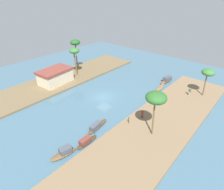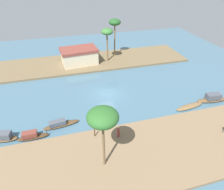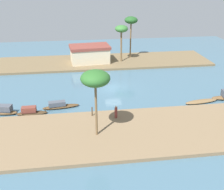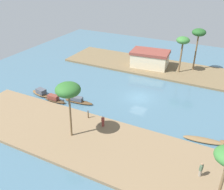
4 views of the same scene
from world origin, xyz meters
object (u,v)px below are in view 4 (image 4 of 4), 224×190
person_on_near_bank (103,122)px  mooring_post (88,114)px  sampan_open_hull (40,93)px  palm_tree_left_near (68,90)px  sampan_with_red_awning (54,99)px  palm_tree_right_short (183,41)px  person_by_mooring (201,170)px  palm_tree_right_tall (199,34)px  riverside_building (150,59)px  sampan_downstream_large (203,140)px  sampan_midstream (78,101)px

person_on_near_bank → mooring_post: bearing=-71.5°
sampan_open_hull → palm_tree_left_near: palm_tree_left_near is taller
sampan_with_red_awning → palm_tree_right_short: bearing=53.1°
person_by_mooring → mooring_post: person_by_mooring is taller
sampan_open_hull → mooring_post: bearing=-2.3°
person_by_mooring → mooring_post: bearing=93.4°
sampan_with_red_awning → mooring_post: mooring_post is taller
mooring_post → sampan_with_red_awning: bearing=165.0°
person_on_near_bank → palm_tree_right_tall: size_ratio=0.19×
person_by_mooring → palm_tree_right_short: palm_tree_right_short is taller
sampan_open_hull → person_by_mooring: 27.57m
person_on_near_bank → palm_tree_right_short: 24.07m
palm_tree_right_tall → sampan_with_red_awning: bearing=-127.4°
mooring_post → riverside_building: bearing=87.1°
sampan_with_red_awning → sampan_open_hull: size_ratio=1.00×
palm_tree_right_tall → palm_tree_left_near: bearing=-108.1°
sampan_downstream_large → palm_tree_right_short: size_ratio=0.71×
sampan_with_red_awning → riverside_building: bearing=66.1°
sampan_with_red_awning → person_on_near_bank: size_ratio=2.47×
sampan_open_hull → palm_tree_left_near: 14.53m
sampan_downstream_large → palm_tree_left_near: (-14.94, -6.65, 6.50)m
sampan_midstream → riverside_building: bearing=67.3°
palm_tree_right_tall → palm_tree_right_short: 3.46m
person_by_mooring → palm_tree_right_tall: palm_tree_right_tall is taller
person_by_mooring → palm_tree_left_near: palm_tree_left_near is taller
mooring_post → riverside_building: 22.27m
sampan_with_red_awning → palm_tree_right_tall: palm_tree_right_tall is taller
person_on_near_bank → palm_tree_right_short: palm_tree_right_short is taller
sampan_open_hull → mooring_post: 11.31m
sampan_open_hull → palm_tree_left_near: (11.18, -6.88, 6.24)m
person_on_near_bank → riverside_building: 23.13m
sampan_with_red_awning → sampan_open_hull: (-3.40, 0.64, 0.04)m
mooring_post → sampan_midstream: bearing=140.1°
sampan_downstream_large → palm_tree_right_short: 22.16m
riverside_building → person_on_near_bank: bearing=-91.4°
person_on_near_bank → palm_tree_right_tall: 27.03m
palm_tree_left_near → person_on_near_bank: bearing=52.4°
palm_tree_left_near → mooring_post: bearing=92.8°
sampan_midstream → sampan_with_red_awning: bearing=-166.0°
person_by_mooring → mooring_post: size_ratio=1.45×
sampan_with_red_awning → sampan_midstream: size_ratio=0.79×
sampan_with_red_awning → person_on_near_bank: bearing=-16.0°
palm_tree_right_tall → person_on_near_bank: bearing=-105.0°
riverside_building → sampan_downstream_large: bearing=-60.3°
person_by_mooring → palm_tree_right_tall: 29.80m
palm_tree_right_tall → sampan_downstream_large: bearing=-75.8°
palm_tree_right_short → sampan_downstream_large: bearing=-68.3°
sampan_downstream_large → riverside_building: size_ratio=0.62×
sampan_downstream_large → person_by_mooring: bearing=-92.7°
sampan_downstream_large → sampan_open_hull: 26.12m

